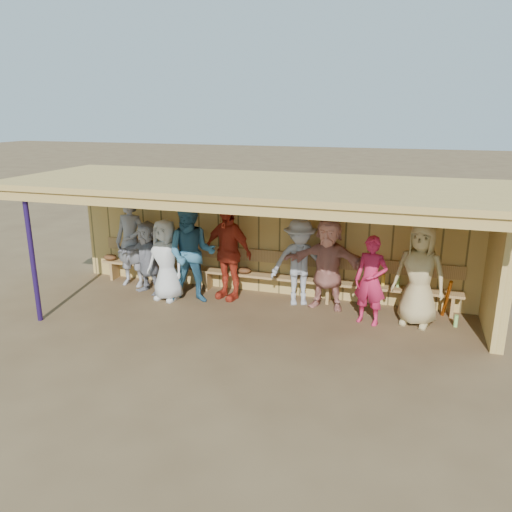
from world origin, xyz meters
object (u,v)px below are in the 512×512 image
Objects in this scene: player_c at (192,254)px; player_d at (227,252)px; player_f at (328,263)px; player_a at (131,242)px; player_e at (299,262)px; player_extra at (148,257)px; player_g at (371,281)px; bench at (267,270)px; player_b at (166,260)px; player_h at (419,275)px.

player_c reaches higher than player_d.
player_a is at bearing -175.04° from player_f.
player_e is (1.46, 0.10, -0.11)m from player_d.
player_e is at bearing -0.51° from player_c.
player_f is 3.72m from player_extra.
player_f is 1.11× the size of player_g.
player_a is 1.09× the size of player_f.
player_a reaches higher than bench.
player_b is 0.61m from player_extra.
player_c reaches higher than bench.
player_e is 1.12× the size of player_extra.
player_extra is (-0.55, 0.25, -0.06)m from player_b.
player_c is 0.26× the size of bench.
player_h is (4.82, 0.22, 0.10)m from player_b.
player_e is at bearing 1.47° from player_a.
player_e is 2.24m from player_h.
player_b is 0.22× the size of bench.
player_a is 3.01m from bench.
player_e reaches higher than player_extra.
player_e is (2.60, 0.54, 0.03)m from player_b.
player_extra is (-3.70, -0.28, -0.13)m from player_f.
player_c is at bearing -164.81° from player_g.
player_g is (1.41, -0.53, -0.06)m from player_e.
player_f is 1.70m from player_h.
player_f reaches higher than player_e.
player_c is 1.11× the size of player_f.
player_f is (4.25, -0.01, -0.08)m from player_a.
player_b is 0.58m from player_c.
player_g is 1.05× the size of player_extra.
player_d is 1.72m from player_extra.
player_f is (2.01, 0.08, -0.08)m from player_d.
player_b reaches higher than player_extra.
player_d reaches higher than player_b.
player_d is 1.05× the size of player_h.
player_c reaches higher than player_h.
player_e reaches higher than bench.
player_a is 4.25m from player_f.
player_a is 0.26× the size of bench.
player_c is (0.55, 0.04, 0.17)m from player_b.
player_a is at bearing 161.84° from player_e.
player_c is 1.15× the size of player_e.
player_c is at bearing 175.68° from player_e.
bench is at bearing 7.35° from player_a.
player_b reaches higher than player_g.
player_a is at bearing -174.11° from bench.
player_a is 1.21× the size of player_g.
player_g is at bearing -26.07° from player_f.
player_extra is at bearing 164.97° from player_b.
player_d is 1.21× the size of player_g.
player_h is at bearing -26.53° from player_e.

